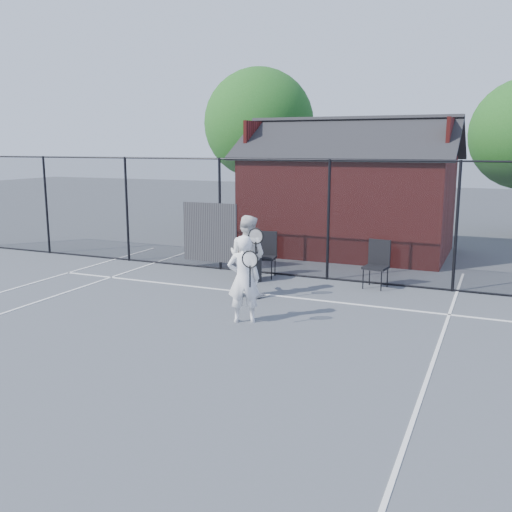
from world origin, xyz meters
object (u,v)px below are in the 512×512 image
at_px(player_front, 244,279).
at_px(chair_left, 265,256).
at_px(chair_right, 376,265).
at_px(clubhouse, 349,201).
at_px(player_back, 247,256).
at_px(waste_bin, 251,265).

distance_m(player_front, chair_left, 3.79).
xyz_separation_m(chair_left, chair_right, (2.83, 0.00, -0.01)).
xyz_separation_m(player_front, chair_left, (-1.08, 3.62, -0.28)).
bearing_deg(clubhouse, chair_left, -103.23).
relative_size(player_front, chair_left, 1.49).
bearing_deg(player_back, clubhouse, 83.66).
height_order(player_front, chair_left, player_front).
height_order(player_front, chair_right, player_front).
bearing_deg(player_back, player_front, -67.71).
xyz_separation_m(clubhouse, waste_bin, (-1.20, -4.90, -1.22)).
relative_size(player_front, player_back, 0.93).
distance_m(chair_left, waste_bin, 0.55).
xyz_separation_m(player_front, chair_right, (1.75, 3.62, -0.29)).
xyz_separation_m(player_back, waste_bin, (-0.50, 1.33, -0.52)).
bearing_deg(chair_left, player_front, -83.84).
height_order(clubhouse, waste_bin, clubhouse).
distance_m(chair_left, chair_right, 2.83).
relative_size(clubhouse, player_back, 3.59).
height_order(clubhouse, chair_right, clubhouse).
bearing_deg(waste_bin, chair_right, 9.49).
height_order(clubhouse, player_back, clubhouse).
xyz_separation_m(clubhouse, chair_right, (1.79, -4.40, -1.06)).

